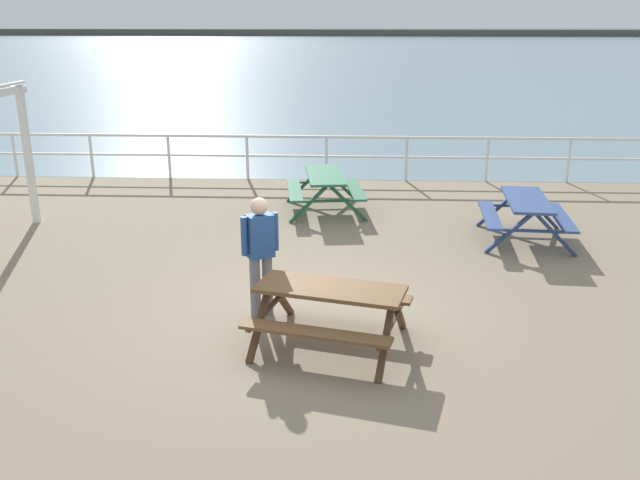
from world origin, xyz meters
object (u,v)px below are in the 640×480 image
(picnic_table_near_right, at_px, (526,209))
(picnic_table_mid_centre, at_px, (325,183))
(visitor, at_px, (260,250))
(picnic_table_near_left, at_px, (330,301))

(picnic_table_near_right, distance_m, picnic_table_mid_centre, 4.05)
(picnic_table_near_right, height_order, picnic_table_mid_centre, same)
(picnic_table_near_right, xyz_separation_m, picnic_table_mid_centre, (-3.66, 1.74, 0.00))
(picnic_table_mid_centre, distance_m, visitor, 5.23)
(picnic_table_mid_centre, bearing_deg, visitor, 165.83)
(picnic_table_near_right, bearing_deg, visitor, 132.93)
(picnic_table_near_left, height_order, visitor, visitor)
(picnic_table_near_left, relative_size, picnic_table_near_right, 1.11)
(picnic_table_mid_centre, bearing_deg, picnic_table_near_left, 175.90)
(picnic_table_near_right, bearing_deg, picnic_table_mid_centre, 68.90)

